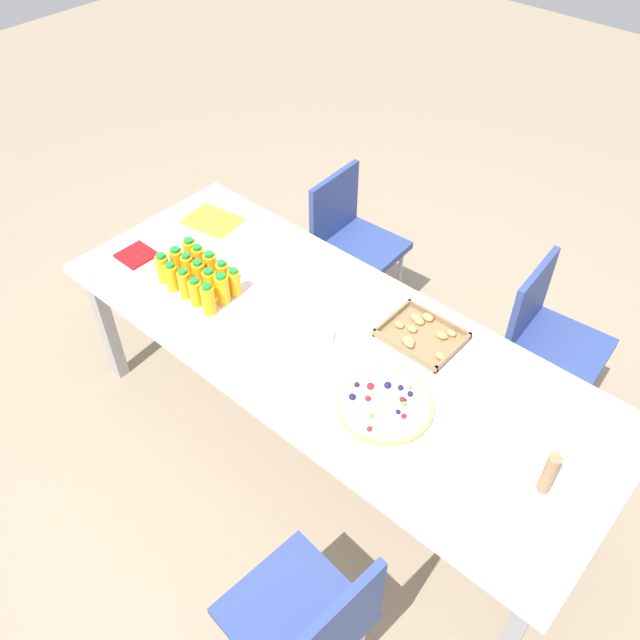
% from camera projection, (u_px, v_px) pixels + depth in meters
% --- Properties ---
extents(ground_plane, '(12.00, 12.00, 0.00)m').
position_uv_depth(ground_plane, '(328.00, 444.00, 3.16)').
color(ground_plane, gray).
extents(party_table, '(2.39, 0.92, 0.73)m').
position_uv_depth(party_table, '(330.00, 347.00, 2.69)').
color(party_table, silver).
rests_on(party_table, ground_plane).
extents(chair_far_right, '(0.43, 0.43, 0.83)m').
position_uv_depth(chair_far_right, '(548.00, 334.00, 2.99)').
color(chair_far_right, '#33478C').
rests_on(chair_far_right, ground_plane).
extents(chair_near_right, '(0.43, 0.43, 0.83)m').
position_uv_depth(chair_near_right, '(309.00, 623.00, 2.07)').
color(chair_near_right, '#33478C').
rests_on(chair_near_right, ground_plane).
extents(chair_far_left, '(0.42, 0.42, 0.83)m').
position_uv_depth(chair_far_left, '(351.00, 236.00, 3.51)').
color(chair_far_left, '#33478C').
rests_on(chair_far_left, ground_plane).
extents(juice_bottle_0, '(0.06, 0.06, 0.14)m').
position_uv_depth(juice_bottle_0, '(163.00, 268.00, 2.85)').
color(juice_bottle_0, '#F9AD14').
rests_on(juice_bottle_0, party_table).
extents(juice_bottle_1, '(0.06, 0.06, 0.14)m').
position_uv_depth(juice_bottle_1, '(172.00, 277.00, 2.82)').
color(juice_bottle_1, '#F9AD14').
rests_on(juice_bottle_1, party_table).
extents(juice_bottle_2, '(0.05, 0.05, 0.14)m').
position_uv_depth(juice_bottle_2, '(185.00, 284.00, 2.78)').
color(juice_bottle_2, '#F9AC14').
rests_on(juice_bottle_2, party_table).
extents(juice_bottle_3, '(0.06, 0.06, 0.13)m').
position_uv_depth(juice_bottle_3, '(196.00, 292.00, 2.75)').
color(juice_bottle_3, '#F9AD14').
rests_on(juice_bottle_3, party_table).
extents(juice_bottle_4, '(0.06, 0.06, 0.15)m').
position_uv_depth(juice_bottle_4, '(208.00, 300.00, 2.71)').
color(juice_bottle_4, '#F9AD14').
rests_on(juice_bottle_4, party_table).
extents(juice_bottle_5, '(0.06, 0.06, 0.14)m').
position_uv_depth(juice_bottle_5, '(177.00, 262.00, 2.89)').
color(juice_bottle_5, '#FAAC14').
rests_on(juice_bottle_5, party_table).
extents(juice_bottle_6, '(0.05, 0.05, 0.14)m').
position_uv_depth(juice_bottle_6, '(188.00, 268.00, 2.86)').
color(juice_bottle_6, '#F9AD14').
rests_on(juice_bottle_6, party_table).
extents(juice_bottle_7, '(0.06, 0.06, 0.14)m').
position_uv_depth(juice_bottle_7, '(199.00, 275.00, 2.83)').
color(juice_bottle_7, '#F9AE14').
rests_on(juice_bottle_7, party_table).
extents(juice_bottle_8, '(0.06, 0.06, 0.14)m').
position_uv_depth(juice_bottle_8, '(210.00, 284.00, 2.78)').
color(juice_bottle_8, '#F9AF14').
rests_on(juice_bottle_8, party_table).
extents(juice_bottle_9, '(0.06, 0.06, 0.15)m').
position_uv_depth(juice_bottle_9, '(222.00, 289.00, 2.75)').
color(juice_bottle_9, '#F9AC14').
rests_on(juice_bottle_9, party_table).
extents(juice_bottle_10, '(0.06, 0.06, 0.14)m').
position_uv_depth(juice_bottle_10, '(191.00, 253.00, 2.93)').
color(juice_bottle_10, '#F9AD14').
rests_on(juice_bottle_10, party_table).
extents(juice_bottle_11, '(0.06, 0.06, 0.14)m').
position_uv_depth(juice_bottle_11, '(199.00, 260.00, 2.90)').
color(juice_bottle_11, '#F9AF14').
rests_on(juice_bottle_11, party_table).
extents(juice_bottle_12, '(0.06, 0.06, 0.14)m').
position_uv_depth(juice_bottle_12, '(211.00, 267.00, 2.86)').
color(juice_bottle_12, '#FAAD14').
rests_on(juice_bottle_12, party_table).
extents(juice_bottle_13, '(0.06, 0.06, 0.13)m').
position_uv_depth(juice_bottle_13, '(223.00, 275.00, 2.83)').
color(juice_bottle_13, '#F9AD14').
rests_on(juice_bottle_13, party_table).
extents(juice_bottle_14, '(0.05, 0.05, 0.13)m').
position_uv_depth(juice_bottle_14, '(234.00, 283.00, 2.79)').
color(juice_bottle_14, '#F9AD14').
rests_on(juice_bottle_14, party_table).
extents(fruit_pizza, '(0.35, 0.35, 0.05)m').
position_uv_depth(fruit_pizza, '(385.00, 404.00, 2.39)').
color(fruit_pizza, tan).
rests_on(fruit_pizza, party_table).
extents(snack_tray, '(0.31, 0.25, 0.04)m').
position_uv_depth(snack_tray, '(422.00, 335.00, 2.64)').
color(snack_tray, olive).
rests_on(snack_tray, party_table).
extents(plate_stack, '(0.20, 0.20, 0.02)m').
position_uv_depth(plate_stack, '(309.00, 333.00, 2.65)').
color(plate_stack, silver).
rests_on(plate_stack, party_table).
extents(napkin_stack, '(0.15, 0.15, 0.01)m').
position_uv_depth(napkin_stack, '(136.00, 255.00, 3.02)').
color(napkin_stack, red).
rests_on(napkin_stack, party_table).
extents(cardboard_tube, '(0.04, 0.04, 0.18)m').
position_uv_depth(cardboard_tube, '(549.00, 474.00, 2.09)').
color(cardboard_tube, '#9E7A56').
rests_on(cardboard_tube, party_table).
extents(paper_folder, '(0.29, 0.24, 0.01)m').
position_uv_depth(paper_folder, '(213.00, 221.00, 3.22)').
color(paper_folder, yellow).
rests_on(paper_folder, party_table).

